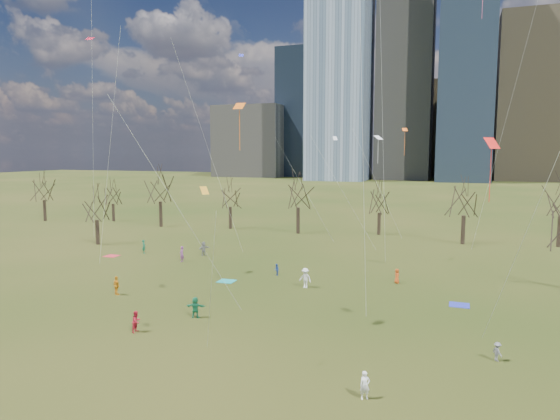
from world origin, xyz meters
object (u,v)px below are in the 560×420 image
(blanket_crimson, at_px, (112,256))
(person_1, at_px, (365,385))
(blanket_teal, at_px, (227,281))
(person_2, at_px, (137,321))
(blanket_navy, at_px, (459,305))
(person_4, at_px, (117,286))

(blanket_crimson, relative_size, person_1, 1.09)
(blanket_teal, relative_size, person_2, 1.05)
(person_1, xyz_separation_m, person_2, (-16.74, 4.16, 0.03))
(blanket_navy, bearing_deg, blanket_crimson, 170.61)
(blanket_teal, relative_size, blanket_navy, 1.00)
(blanket_navy, distance_m, blanket_crimson, 40.30)
(blanket_teal, relative_size, blanket_crimson, 1.00)
(blanket_crimson, distance_m, person_1, 43.08)
(person_1, distance_m, person_2, 17.25)
(person_1, xyz_separation_m, person_4, (-23.93, 11.31, 0.11))
(blanket_crimson, height_order, person_4, person_4)
(person_1, relative_size, person_2, 0.96)
(blanket_teal, height_order, person_2, person_2)
(blanket_teal, xyz_separation_m, person_1, (16.83, -18.78, 0.72))
(person_1, relative_size, person_4, 0.87)
(blanket_teal, height_order, blanket_crimson, same)
(person_2, relative_size, person_4, 0.91)
(blanket_navy, distance_m, person_1, 18.89)
(blanket_crimson, relative_size, person_4, 0.95)
(blanket_navy, xyz_separation_m, blanket_crimson, (-39.76, 6.57, 0.00))
(blanket_crimson, height_order, person_1, person_1)
(blanket_teal, height_order, person_4, person_4)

